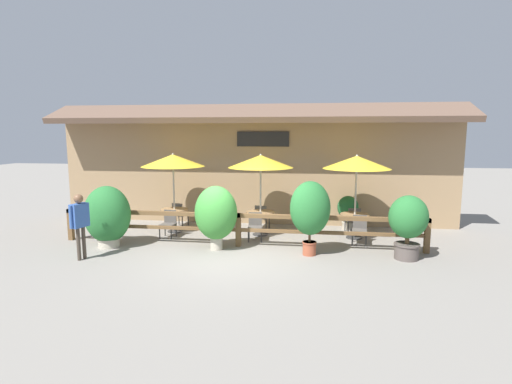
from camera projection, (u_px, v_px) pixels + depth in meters
name	position (u px, v px, depth m)	size (l,w,h in m)	color
ground_plane	(231.00, 257.00, 10.37)	(60.00, 60.00, 0.00)	gray
building_facade	(253.00, 163.00, 14.09)	(14.28, 1.49, 4.23)	#997A56
patio_railing	(238.00, 222.00, 11.30)	(10.40, 0.14, 0.95)	brown
patio_umbrella_near	(173.00, 161.00, 12.77)	(2.02, 2.02, 2.56)	#B7B2A8
dining_table_near	(175.00, 214.00, 13.02)	(0.89, 0.89, 0.75)	olive
chair_near_streetside	(169.00, 222.00, 12.34)	(0.45, 0.45, 0.83)	#514C47
chair_near_wallside	(179.00, 213.00, 13.74)	(0.51, 0.51, 0.83)	#514C47
patio_umbrella_middle	(261.00, 161.00, 12.36)	(2.02, 2.02, 2.56)	#B7B2A8
dining_table_middle	(261.00, 216.00, 12.61)	(0.89, 0.89, 0.75)	olive
chair_middle_streetside	(255.00, 225.00, 11.96)	(0.46, 0.46, 0.83)	#514C47
chair_middle_wallside	(262.00, 216.00, 13.30)	(0.49, 0.49, 0.83)	#514C47
patio_umbrella_far	(357.00, 162.00, 11.95)	(2.02, 2.02, 2.56)	#B7B2A8
dining_table_far	(355.00, 219.00, 12.20)	(0.89, 0.89, 0.75)	olive
chair_far_streetside	(360.00, 228.00, 11.58)	(0.47, 0.47, 0.83)	#514C47
chair_far_wallside	(353.00, 219.00, 12.85)	(0.49, 0.49, 0.83)	#514C47
potted_plant_broad_leaf	(216.00, 214.00, 10.93)	(1.17, 1.05, 1.78)	#B7AD99
potted_plant_corner_fern	(310.00, 210.00, 10.40)	(1.05, 0.95, 1.97)	#9E4C33
potted_plant_small_flowering	(107.00, 215.00, 11.21)	(1.29, 1.16, 1.74)	#B7AD99
potted_plant_tall_tropical	(408.00, 222.00, 10.09)	(0.98, 0.88, 1.65)	#564C47
potted_plant_entrance_palm	(348.00, 209.00, 13.32)	(0.70, 0.63, 1.13)	#B7AD99
pedestrian	(80.00, 218.00, 10.04)	(0.33, 0.57, 1.69)	#42382D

